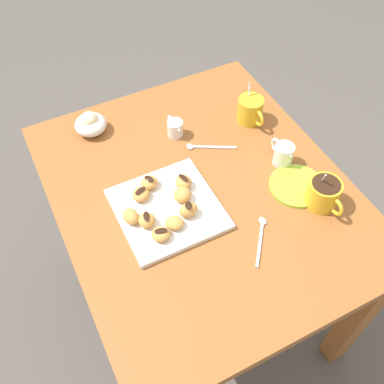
% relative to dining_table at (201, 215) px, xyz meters
% --- Properties ---
extents(ground_plane, '(8.00, 8.00, 0.00)m').
position_rel_dining_table_xyz_m(ground_plane, '(0.00, 0.00, -0.60)').
color(ground_plane, '#514C47').
extents(dining_table, '(1.01, 0.84, 0.73)m').
position_rel_dining_table_xyz_m(dining_table, '(0.00, 0.00, 0.00)').
color(dining_table, '#935628').
rests_on(dining_table, ground_plane).
extents(pastry_plate_square, '(0.28, 0.28, 0.02)m').
position_rel_dining_table_xyz_m(pastry_plate_square, '(0.03, -0.12, 0.14)').
color(pastry_plate_square, silver).
rests_on(pastry_plate_square, dining_table).
extents(coffee_mug_mustard_left, '(0.12, 0.08, 0.13)m').
position_rel_dining_table_xyz_m(coffee_mug_mustard_left, '(-0.20, 0.29, 0.18)').
color(coffee_mug_mustard_left, gold).
rests_on(coffee_mug_mustard_left, dining_table).
extents(coffee_mug_mustard_right, '(0.13, 0.09, 0.13)m').
position_rel_dining_table_xyz_m(coffee_mug_mustard_right, '(0.20, 0.29, 0.18)').
color(coffee_mug_mustard_right, gold).
rests_on(coffee_mug_mustard_right, dining_table).
extents(cream_pitcher_white, '(0.10, 0.06, 0.07)m').
position_rel_dining_table_xyz_m(cream_pitcher_white, '(0.02, 0.28, 0.17)').
color(cream_pitcher_white, silver).
rests_on(cream_pitcher_white, dining_table).
extents(ice_cream_bowl, '(0.10, 0.10, 0.08)m').
position_rel_dining_table_xyz_m(ice_cream_bowl, '(-0.39, -0.21, 0.16)').
color(ice_cream_bowl, silver).
rests_on(ice_cream_bowl, dining_table).
extents(chocolate_sauce_pitcher, '(0.09, 0.05, 0.06)m').
position_rel_dining_table_xyz_m(chocolate_sauce_pitcher, '(-0.25, 0.03, 0.16)').
color(chocolate_sauce_pitcher, silver).
rests_on(chocolate_sauce_pitcher, dining_table).
extents(saucer_lime_left, '(0.16, 0.16, 0.01)m').
position_rel_dining_table_xyz_m(saucer_lime_left, '(0.12, 0.26, 0.14)').
color(saucer_lime_left, '#9EC633').
rests_on(saucer_lime_left, dining_table).
extents(loose_spoon_near_saucer, '(0.09, 0.14, 0.01)m').
position_rel_dining_table_xyz_m(loose_spoon_near_saucer, '(-0.15, 0.09, 0.13)').
color(loose_spoon_near_saucer, silver).
rests_on(loose_spoon_near_saucer, dining_table).
extents(loose_spoon_by_plate, '(0.13, 0.11, 0.01)m').
position_rel_dining_table_xyz_m(loose_spoon_by_plate, '(0.22, 0.07, 0.13)').
color(loose_spoon_by_plate, silver).
rests_on(loose_spoon_by_plate, dining_table).
extents(beignet_0, '(0.07, 0.07, 0.04)m').
position_rel_dining_table_xyz_m(beignet_0, '(0.02, -0.07, 0.16)').
color(beignet_0, '#D19347').
rests_on(beignet_0, pastry_plate_square).
extents(beignet_1, '(0.07, 0.07, 0.03)m').
position_rel_dining_table_xyz_m(beignet_1, '(-0.04, -0.18, 0.16)').
color(beignet_1, '#D19347').
rests_on(beignet_1, pastry_plate_square).
extents(chocolate_drizzle_1, '(0.03, 0.04, 0.00)m').
position_rel_dining_table_xyz_m(chocolate_drizzle_1, '(-0.04, -0.18, 0.18)').
color(chocolate_drizzle_1, black).
rests_on(chocolate_drizzle_1, beignet_1).
extents(beignet_2, '(0.07, 0.07, 0.03)m').
position_rel_dining_table_xyz_m(beignet_2, '(0.09, -0.13, 0.16)').
color(beignet_2, '#D19347').
rests_on(beignet_2, pastry_plate_square).
extents(beignet_3, '(0.06, 0.06, 0.04)m').
position_rel_dining_table_xyz_m(beignet_3, '(-0.02, -0.05, 0.16)').
color(beignet_3, '#D19347').
rests_on(beignet_3, pastry_plate_square).
extents(chocolate_drizzle_3, '(0.04, 0.03, 0.00)m').
position_rel_dining_table_xyz_m(chocolate_drizzle_3, '(-0.02, -0.05, 0.18)').
color(chocolate_drizzle_3, black).
rests_on(chocolate_drizzle_3, beignet_3).
extents(beignet_4, '(0.05, 0.06, 0.04)m').
position_rel_dining_table_xyz_m(beignet_4, '(0.07, -0.08, 0.17)').
color(beignet_4, '#D19347').
rests_on(beignet_4, pastry_plate_square).
extents(chocolate_drizzle_4, '(0.03, 0.03, 0.00)m').
position_rel_dining_table_xyz_m(chocolate_drizzle_4, '(0.07, -0.08, 0.19)').
color(chocolate_drizzle_4, black).
rests_on(chocolate_drizzle_4, beignet_4).
extents(beignet_5, '(0.07, 0.07, 0.03)m').
position_rel_dining_table_xyz_m(beignet_5, '(0.11, -0.18, 0.16)').
color(beignet_5, '#D19347').
rests_on(beignet_5, pastry_plate_square).
extents(chocolate_drizzle_5, '(0.03, 0.04, 0.00)m').
position_rel_dining_table_xyz_m(chocolate_drizzle_5, '(0.11, -0.18, 0.18)').
color(chocolate_drizzle_5, black).
rests_on(chocolate_drizzle_5, beignet_5).
extents(beignet_6, '(0.06, 0.07, 0.03)m').
position_rel_dining_table_xyz_m(beignet_6, '(-0.07, -0.14, 0.16)').
color(beignet_6, '#D19347').
rests_on(beignet_6, pastry_plate_square).
extents(chocolate_drizzle_6, '(0.04, 0.03, 0.00)m').
position_rel_dining_table_xyz_m(chocolate_drizzle_6, '(-0.07, -0.14, 0.18)').
color(chocolate_drizzle_6, black).
rests_on(chocolate_drizzle_6, beignet_6).
extents(beignet_7, '(0.06, 0.06, 0.04)m').
position_rel_dining_table_xyz_m(beignet_7, '(0.05, -0.20, 0.16)').
color(beignet_7, '#D19347').
rests_on(beignet_7, pastry_plate_square).
extents(chocolate_drizzle_7, '(0.04, 0.03, 0.00)m').
position_rel_dining_table_xyz_m(chocolate_drizzle_7, '(0.05, -0.20, 0.18)').
color(chocolate_drizzle_7, black).
rests_on(chocolate_drizzle_7, beignet_7).
extents(beignet_8, '(0.06, 0.04, 0.03)m').
position_rel_dining_table_xyz_m(beignet_8, '(0.02, -0.23, 0.16)').
color(beignet_8, '#D19347').
rests_on(beignet_8, pastry_plate_square).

